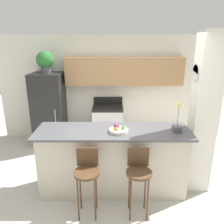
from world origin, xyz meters
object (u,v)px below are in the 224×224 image
Objects in this scene: orchid_vase at (177,124)px; trash_bin at (72,139)px; bar_stool_left at (86,173)px; potted_plant_on_fridge at (44,61)px; stove_range at (107,124)px; bar_stool_right at (138,173)px; refrigerator at (49,109)px; fruit_bowl at (118,130)px.

orchid_vase is 1.22× the size of trash_bin.
potted_plant_on_fridge is at bearing 115.87° from bar_stool_left.
stove_range is 1.09× the size of bar_stool_right.
orchid_vase is at bearing -60.56° from stove_range.
refrigerator is at bearing -63.61° from potted_plant_on_fridge.
bar_stool_left is (1.15, -2.36, -0.20)m from refrigerator.
bar_stool_left is at bearing 180.00° from bar_stool_right.
stove_range is 1.09× the size of bar_stool_left.
bar_stool_left is at bearing -132.81° from fruit_bowl.
potted_plant_on_fridge is at bearing 142.89° from orchid_vase.
orchid_vase reaches higher than bar_stool_left.
bar_stool_right is (0.47, -2.42, 0.20)m from stove_range.
stove_range reaches higher than bar_stool_left.
bar_stool_left is 2.03× the size of potted_plant_on_fridge.
stove_range is 2.21× the size of potted_plant_on_fridge.
orchid_vase is (1.33, 0.49, 0.53)m from bar_stool_left.
stove_range is at bearing 95.83° from fruit_bowl.
potted_plant_on_fridge is at bearing -177.74° from stove_range.
trash_bin is at bearing -159.64° from stove_range.
orchid_vase reaches higher than bar_stool_right.
orchid_vase is 2.70m from trash_bin.
bar_stool_right is 2.52m from trash_bin.
potted_plant_on_fridge is 1.27× the size of trash_bin.
orchid_vase reaches higher than stove_range.
orchid_vase reaches higher than fruit_bowl.
bar_stool_left is 1.51m from orchid_vase.
trash_bin is at bearing 105.29° from bar_stool_left.
fruit_bowl is (1.59, -1.89, -0.88)m from potted_plant_on_fridge.
orchid_vase is at bearing 38.15° from bar_stool_right.
orchid_vase is (2.48, -1.88, -0.80)m from potted_plant_on_fridge.
bar_stool_right is at bearing -60.68° from fruit_bowl.
bar_stool_right is 3.42× the size of fruit_bowl.
refrigerator is 4.50× the size of trash_bin.
bar_stool_left is at bearing -64.13° from potted_plant_on_fridge.
potted_plant_on_fridge reaches higher than bar_stool_left.
refrigerator reaches higher than fruit_bowl.
refrigerator is at bearing -177.73° from stove_range.
bar_stool_right is at bearing -141.85° from orchid_vase.
bar_stool_left is 0.71m from bar_stool_right.
bar_stool_left is at bearing -64.13° from refrigerator.
stove_range is 2.06m from potted_plant_on_fridge.
fruit_bowl is (0.44, 0.48, 0.44)m from bar_stool_left.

